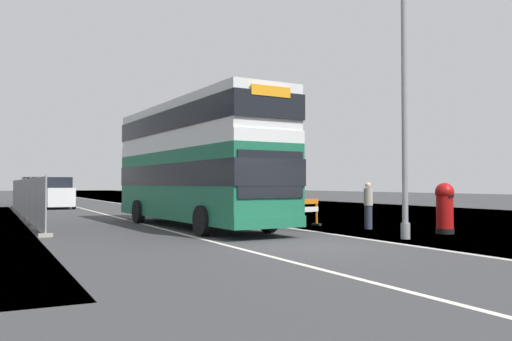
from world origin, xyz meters
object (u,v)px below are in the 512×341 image
object	(u,v)px
red_pillar_postbox	(445,206)
roadworks_barrier	(305,210)
car_receding_mid	(33,191)
pedestrian_at_kerb	(368,206)
double_decker_bus	(195,162)
car_oncoming_near	(58,194)
lamppost_foreground	(404,107)

from	to	relation	value
red_pillar_postbox	roadworks_barrier	xyz separation A→B (m)	(-2.53, 4.91, -0.29)
car_receding_mid	pedestrian_at_kerb	distance (m)	34.36
red_pillar_postbox	car_receding_mid	size ratio (longest dim) A/B	0.38
double_decker_bus	red_pillar_postbox	size ratio (longest dim) A/B	6.72
roadworks_barrier	car_oncoming_near	size ratio (longest dim) A/B	0.34
lamppost_foreground	red_pillar_postbox	world-z (taller)	lamppost_foreground
double_decker_bus	lamppost_foreground	bearing A→B (deg)	-60.14
lamppost_foreground	pedestrian_at_kerb	size ratio (longest dim) A/B	4.90
red_pillar_postbox	roadworks_barrier	world-z (taller)	red_pillar_postbox
double_decker_bus	car_receding_mid	bearing A→B (deg)	97.52
roadworks_barrier	car_receding_mid	world-z (taller)	car_receding_mid
car_oncoming_near	pedestrian_at_kerb	world-z (taller)	car_oncoming_near
lamppost_foreground	car_receding_mid	distance (m)	37.44
red_pillar_postbox	car_oncoming_near	xyz separation A→B (m)	(-9.58, 26.05, 0.07)
red_pillar_postbox	car_receding_mid	distance (m)	37.21
red_pillar_postbox	car_oncoming_near	size ratio (longest dim) A/B	0.38
red_pillar_postbox	pedestrian_at_kerb	distance (m)	2.88
red_pillar_postbox	car_oncoming_near	distance (m)	27.75
roadworks_barrier	car_oncoming_near	xyz separation A→B (m)	(-7.05, 21.14, 0.36)
roadworks_barrier	car_receding_mid	bearing A→B (deg)	104.52
car_receding_mid	pedestrian_at_kerb	bearing A→B (deg)	-74.23
roadworks_barrier	pedestrian_at_kerb	xyz separation A→B (m)	(1.37, -2.27, 0.22)
car_receding_mid	pedestrian_at_kerb	size ratio (longest dim) A/B	2.58
car_oncoming_near	car_receding_mid	distance (m)	9.70
car_oncoming_near	car_receding_mid	bearing A→B (deg)	95.46
pedestrian_at_kerb	car_oncoming_near	bearing A→B (deg)	109.77
double_decker_bus	car_receding_mid	distance (m)	29.44
roadworks_barrier	lamppost_foreground	bearing A→B (deg)	-89.33
car_receding_mid	roadworks_barrier	bearing A→B (deg)	-75.48
lamppost_foreground	red_pillar_postbox	xyz separation A→B (m)	(2.46, 0.75, -3.13)
lamppost_foreground	car_receding_mid	size ratio (longest dim) A/B	1.90
roadworks_barrier	car_receding_mid	distance (m)	31.81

